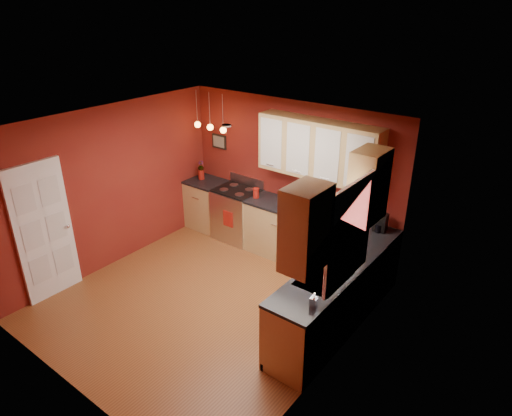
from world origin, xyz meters
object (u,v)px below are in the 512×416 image
Objects in this scene: gas_range at (237,214)px; soap_pump at (314,300)px; coffee_maker at (380,223)px; sink at (324,280)px; red_canister at (256,193)px.

gas_range reaches higher than soap_pump.
coffee_maker reaches higher than gas_range.
sink is 2.60m from red_canister.
gas_range is 3.05m from sink.
sink reaches higher than red_canister.
sink is at bearing -95.67° from coffee_maker.
soap_pump is at bearing -90.49° from coffee_maker.
sink is at bearing -34.00° from red_canister.
coffee_maker is 1.57× the size of soap_pump.
soap_pump is at bearing -40.56° from red_canister.
coffee_maker is (2.64, 0.08, 0.58)m from gas_range.
gas_range is 3.52m from soap_pump.
red_canister is (-2.15, 1.45, 0.11)m from sink.
red_canister is 3.08m from soap_pump.
coffee_maker is at bearing 89.31° from sink.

